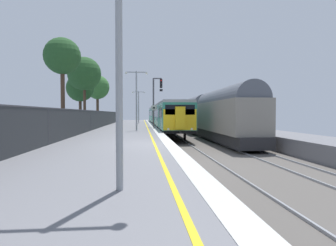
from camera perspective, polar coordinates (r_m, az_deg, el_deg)
name	(u,v)px	position (r m, az deg, el deg)	size (l,w,h in m)	color
ground	(214,155)	(14.87, 8.98, -6.34)	(17.40, 110.00, 1.21)	slate
commuter_train_at_platform	(162,115)	(43.75, -1.23, 1.55)	(2.83, 41.81, 3.81)	#2D846B
freight_train_adjacent_track	(206,113)	(31.87, 7.59, 1.89)	(2.60, 28.15, 4.63)	#232326
signal_gantry	(156,97)	(32.21, -2.43, 5.22)	(1.10, 0.24, 5.47)	#47474C
speed_limit_sign	(154,113)	(28.90, -2.81, 1.90)	(0.59, 0.08, 2.38)	#59595B
platform_lamp_near	(119,34)	(5.94, -9.67, 16.94)	(2.00, 0.20, 5.12)	#93999E
platform_lamp_mid	(136,95)	(25.90, -6.24, 5.46)	(2.00, 0.20, 5.28)	#93999E
platform_lamp_far	(139,104)	(45.99, -5.82, 3.73)	(2.00, 0.20, 5.04)	#93999E
platform_back_fence	(48,125)	(14.95, -22.62, -0.44)	(0.07, 99.00, 1.81)	#282B2D
background_tree_left	(61,57)	(24.25, -20.29, 12.05)	(2.82, 2.83, 7.38)	#473323
background_tree_centre	(81,89)	(36.44, -16.81, 6.49)	(3.28, 3.28, 6.24)	#473323
background_tree_right	(83,75)	(32.00, -16.38, 9.09)	(3.49, 3.49, 7.44)	#473323
background_tree_back	(97,88)	(44.57, -13.76, 6.68)	(3.55, 3.55, 7.24)	#473323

